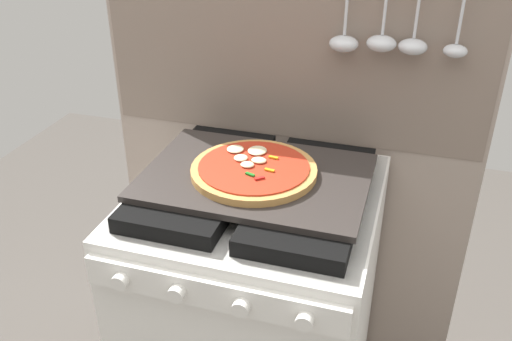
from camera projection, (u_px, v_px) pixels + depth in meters
The scene contains 4 objects.
kitchen_backsplash at pixel (290, 159), 1.70m from camera, with size 1.10×0.09×1.55m.
stove at pixel (256, 318), 1.58m from camera, with size 0.60×0.64×0.90m.
baking_tray at pixel (256, 177), 1.36m from camera, with size 0.54×0.38×0.02m, color #2D2826.
pizza_left at pixel (254, 169), 1.36m from camera, with size 0.31×0.31×0.03m.
Camera 1 is at (0.35, -1.13, 1.59)m, focal length 39.40 mm.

